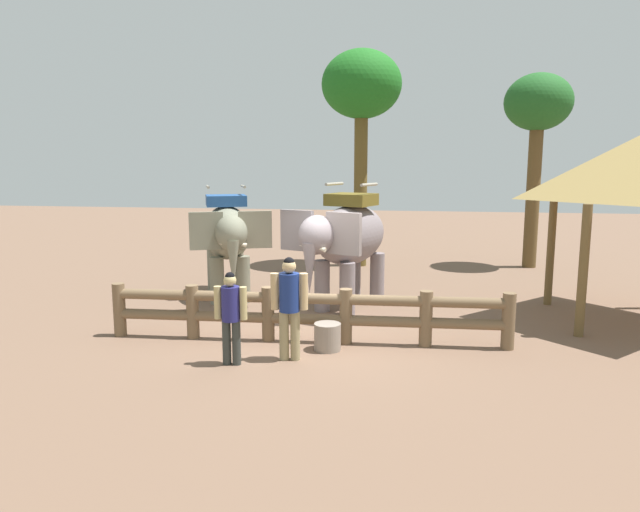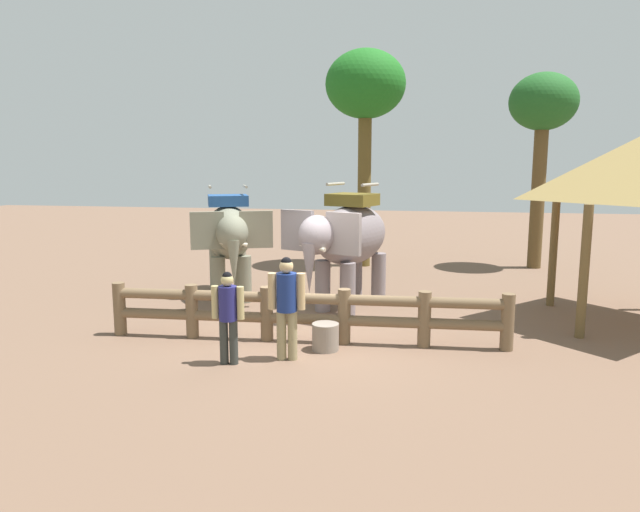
{
  "view_description": "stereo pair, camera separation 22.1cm",
  "coord_description": "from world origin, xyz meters",
  "px_view_note": "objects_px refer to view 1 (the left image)",
  "views": [
    {
      "loc": [
        1.93,
        -10.73,
        3.4
      ],
      "look_at": [
        0.0,
        1.4,
        1.4
      ],
      "focal_mm": 32.73,
      "sensor_mm": 36.0,
      "label": 1
    },
    {
      "loc": [
        2.15,
        -10.7,
        3.4
      ],
      "look_at": [
        0.0,
        1.4,
        1.4
      ],
      "focal_mm": 32.73,
      "sensor_mm": 36.0,
      "label": 2
    }
  ],
  "objects_px": {
    "thatched_shelter": "(638,170)",
    "tree_far_left": "(362,91)",
    "elephant_center": "(347,238)",
    "tourist_man_in_blue": "(231,311)",
    "tree_back_center": "(538,111)",
    "feed_bucket": "(328,337)",
    "log_fence": "(307,311)",
    "elephant_near_left": "(227,236)",
    "tourist_woman_in_black": "(289,301)"
  },
  "relations": [
    {
      "from": "log_fence",
      "to": "tree_far_left",
      "type": "height_order",
      "value": "tree_far_left"
    },
    {
      "from": "tourist_woman_in_black",
      "to": "feed_bucket",
      "type": "bearing_deg",
      "value": 47.43
    },
    {
      "from": "log_fence",
      "to": "feed_bucket",
      "type": "relative_size",
      "value": 15.46
    },
    {
      "from": "log_fence",
      "to": "thatched_shelter",
      "type": "relative_size",
      "value": 1.95
    },
    {
      "from": "tourist_man_in_blue",
      "to": "elephant_near_left",
      "type": "bearing_deg",
      "value": 108.39
    },
    {
      "from": "tourist_man_in_blue",
      "to": "tree_back_center",
      "type": "distance_m",
      "value": 13.02
    },
    {
      "from": "feed_bucket",
      "to": "elephant_center",
      "type": "bearing_deg",
      "value": 90.36
    },
    {
      "from": "thatched_shelter",
      "to": "feed_bucket",
      "type": "bearing_deg",
      "value": -154.18
    },
    {
      "from": "tourist_woman_in_black",
      "to": "tree_back_center",
      "type": "relative_size",
      "value": 0.3
    },
    {
      "from": "tourist_woman_in_black",
      "to": "tree_back_center",
      "type": "xyz_separation_m",
      "value": [
        5.83,
        10.0,
        3.89
      ]
    },
    {
      "from": "feed_bucket",
      "to": "tree_far_left",
      "type": "bearing_deg",
      "value": 91.37
    },
    {
      "from": "thatched_shelter",
      "to": "tourist_man_in_blue",
      "type": "bearing_deg",
      "value": -152.46
    },
    {
      "from": "tree_far_left",
      "to": "feed_bucket",
      "type": "relative_size",
      "value": 13.88
    },
    {
      "from": "elephant_near_left",
      "to": "elephant_center",
      "type": "relative_size",
      "value": 0.96
    },
    {
      "from": "tree_back_center",
      "to": "feed_bucket",
      "type": "xyz_separation_m",
      "value": [
        -5.26,
        -9.38,
        -4.69
      ]
    },
    {
      "from": "elephant_near_left",
      "to": "tourist_man_in_blue",
      "type": "relative_size",
      "value": 2.1
    },
    {
      "from": "feed_bucket",
      "to": "tourist_woman_in_black",
      "type": "bearing_deg",
      "value": -132.57
    },
    {
      "from": "thatched_shelter",
      "to": "log_fence",
      "type": "bearing_deg",
      "value": -158.82
    },
    {
      "from": "tourist_man_in_blue",
      "to": "thatched_shelter",
      "type": "height_order",
      "value": "thatched_shelter"
    },
    {
      "from": "log_fence",
      "to": "tree_far_left",
      "type": "bearing_deg",
      "value": 88.31
    },
    {
      "from": "elephant_near_left",
      "to": "thatched_shelter",
      "type": "distance_m",
      "value": 9.28
    },
    {
      "from": "tree_far_left",
      "to": "feed_bucket",
      "type": "xyz_separation_m",
      "value": [
        0.21,
        -8.81,
        -5.34
      ]
    },
    {
      "from": "tourist_man_in_blue",
      "to": "tree_back_center",
      "type": "relative_size",
      "value": 0.26
    },
    {
      "from": "log_fence",
      "to": "tourist_woman_in_black",
      "type": "xyz_separation_m",
      "value": [
        -0.11,
        -1.03,
        0.44
      ]
    },
    {
      "from": "log_fence",
      "to": "elephant_center",
      "type": "relative_size",
      "value": 2.21
    },
    {
      "from": "elephant_near_left",
      "to": "tree_far_left",
      "type": "height_order",
      "value": "tree_far_left"
    },
    {
      "from": "elephant_near_left",
      "to": "feed_bucket",
      "type": "bearing_deg",
      "value": -50.37
    },
    {
      "from": "elephant_near_left",
      "to": "thatched_shelter",
      "type": "bearing_deg",
      "value": -4.74
    },
    {
      "from": "tourist_woman_in_black",
      "to": "thatched_shelter",
      "type": "height_order",
      "value": "thatched_shelter"
    },
    {
      "from": "tree_far_left",
      "to": "elephant_center",
      "type": "bearing_deg",
      "value": -88.05
    },
    {
      "from": "elephant_near_left",
      "to": "elephant_center",
      "type": "xyz_separation_m",
      "value": [
        3.03,
        -0.5,
        0.06
      ]
    },
    {
      "from": "elephant_near_left",
      "to": "tourist_man_in_blue",
      "type": "xyz_separation_m",
      "value": [
        1.56,
        -4.69,
        -0.66
      ]
    },
    {
      "from": "thatched_shelter",
      "to": "feed_bucket",
      "type": "xyz_separation_m",
      "value": [
        -6.05,
        -2.93,
        -2.98
      ]
    },
    {
      "from": "elephant_center",
      "to": "tourist_man_in_blue",
      "type": "xyz_separation_m",
      "value": [
        -1.47,
        -4.19,
        -0.71
      ]
    },
    {
      "from": "thatched_shelter",
      "to": "tree_far_left",
      "type": "relative_size",
      "value": 0.57
    },
    {
      "from": "thatched_shelter",
      "to": "tree_back_center",
      "type": "bearing_deg",
      "value": 97.0
    },
    {
      "from": "tree_far_left",
      "to": "tree_back_center",
      "type": "distance_m",
      "value": 5.54
    },
    {
      "from": "elephant_center",
      "to": "tree_back_center",
      "type": "height_order",
      "value": "tree_back_center"
    },
    {
      "from": "tourist_man_in_blue",
      "to": "tree_far_left",
      "type": "bearing_deg",
      "value": 82.57
    },
    {
      "from": "tree_back_center",
      "to": "thatched_shelter",
      "type": "bearing_deg",
      "value": -83.0
    },
    {
      "from": "elephant_near_left",
      "to": "thatched_shelter",
      "type": "xyz_separation_m",
      "value": [
        9.1,
        -0.75,
        1.65
      ]
    },
    {
      "from": "log_fence",
      "to": "elephant_center",
      "type": "bearing_deg",
      "value": 81.01
    },
    {
      "from": "log_fence",
      "to": "feed_bucket",
      "type": "distance_m",
      "value": 0.71
    },
    {
      "from": "tourist_man_in_blue",
      "to": "thatched_shelter",
      "type": "relative_size",
      "value": 0.4
    },
    {
      "from": "elephant_near_left",
      "to": "tree_back_center",
      "type": "distance_m",
      "value": 10.62
    },
    {
      "from": "elephant_near_left",
      "to": "feed_bucket",
      "type": "distance_m",
      "value": 4.96
    },
    {
      "from": "log_fence",
      "to": "thatched_shelter",
      "type": "xyz_separation_m",
      "value": [
        6.51,
        2.52,
        2.62
      ]
    },
    {
      "from": "tourist_woman_in_black",
      "to": "log_fence",
      "type": "bearing_deg",
      "value": 83.83
    },
    {
      "from": "elephant_center",
      "to": "thatched_shelter",
      "type": "height_order",
      "value": "thatched_shelter"
    },
    {
      "from": "elephant_near_left",
      "to": "tourist_man_in_blue",
      "type": "distance_m",
      "value": 4.98
    }
  ]
}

